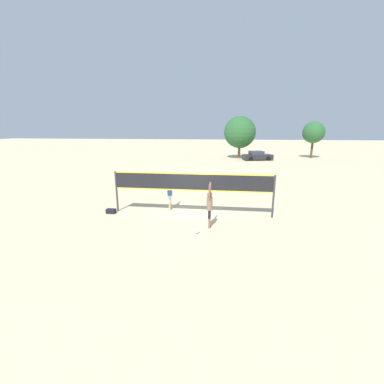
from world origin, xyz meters
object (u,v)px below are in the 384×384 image
Objects in this scene: parked_car_near at (257,156)px; tree_left_cluster at (240,132)px; volleyball_net at (192,184)px; player_blocker at (170,191)px; tree_right_cluster at (314,133)px; gear_bag at (111,211)px; volleyball at (196,231)px; player_spiker at (210,205)px.

tree_left_cluster is at bearing 125.74° from parked_car_near.
volleyball_net reaches higher than player_blocker.
tree_right_cluster is (16.71, 29.49, 2.91)m from player_blocker.
gear_bag is (-3.14, -1.14, -0.98)m from player_blocker.
parked_car_near is (10.92, 26.62, 0.49)m from gear_bag.
volleyball_net reaches higher than volleyball.
player_blocker is at bearing 44.18° from player_spiker.
gear_bag is at bearing -70.08° from player_blocker.
parked_car_near is (5.31, 28.02, -0.54)m from player_spiker.
parked_car_near is at bearing 67.69° from gear_bag.
volleyball_net is 1.91× the size of parked_car_near.
parked_car_near reaches higher than gear_bag.
parked_car_near is at bearing 163.02° from player_blocker.
tree_right_cluster is at bearing 63.08° from volleyball_net.
volleyball_net is at bearing -97.60° from tree_left_cluster.
player_spiker is at bearing -14.05° from gear_bag.
tree_right_cluster is (8.93, 4.01, 3.40)m from parked_car_near.
volleyball_net is 1.65m from player_blocker.
volleyball_net is 4.16× the size of player_blocker.
volleyball is (0.56, -2.64, -1.57)m from volleyball_net.
gear_bag is at bearing -122.94° from tree_right_cluster.
tree_right_cluster is at bearing 150.47° from player_blocker.
parked_car_near is 0.70× the size of tree_left_cluster.
volleyball is 5.53m from gear_bag.
player_blocker is 3.48m from gear_bag.
volleyball_net is 3.12m from volleyball.
tree_left_cluster is at bearing 169.43° from player_blocker.
volleyball is 0.04× the size of tree_right_cluster.
tree_right_cluster is (15.32, 30.17, 2.32)m from volleyball_net.
gear_bag is 0.08× the size of tree_left_cluster.
player_spiker is 3.54m from player_blocker.
parked_car_near is 4.86m from tree_left_cluster.
tree_left_cluster is at bearing 82.40° from volleyball_net.
tree_left_cluster is at bearing -5.11° from player_spiker.
parked_car_near is 0.80× the size of tree_right_cluster.
player_blocker is 0.32× the size of tree_left_cluster.
player_blocker is 4.11× the size of gear_bag.
volleyball_net reaches higher than parked_car_near.
gear_bag is (-4.52, -0.46, -1.56)m from volleyball_net.
gear_bag reaches higher than volleyball.
volleyball is 0.45× the size of gear_bag.
volleyball is at bearing -23.27° from gear_bag.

